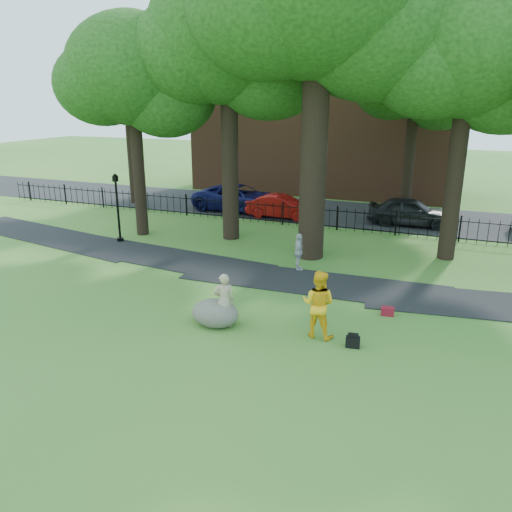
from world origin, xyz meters
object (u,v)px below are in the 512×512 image
at_px(big_tree, 323,1).
at_px(woman, 224,301).
at_px(boulder, 215,311).
at_px(red_sedan, 282,207).
at_px(man, 318,304).
at_px(lamppost, 118,209).

relative_size(big_tree, woman, 8.41).
height_order(boulder, red_sedan, red_sedan).
distance_m(man, red_sedan, 15.00).
xyz_separation_m(woman, red_sedan, (-3.10, 14.24, -0.19)).
bearing_deg(big_tree, woman, -94.63).
height_order(lamppost, red_sedan, lamppost).
distance_m(woman, boulder, 0.53).
bearing_deg(man, red_sedan, -62.69).
bearing_deg(boulder, red_sedan, 101.06).
xyz_separation_m(woman, man, (2.79, 0.45, 0.15)).
bearing_deg(woman, boulder, -35.03).
distance_m(man, lamppost, 13.08).
distance_m(big_tree, red_sedan, 12.05).
distance_m(woman, man, 2.83).
height_order(big_tree, woman, big_tree).
bearing_deg(woman, big_tree, -125.02).
bearing_deg(lamppost, man, -32.49).
relative_size(man, red_sedan, 0.50).
relative_size(big_tree, lamppost, 4.35).
bearing_deg(boulder, lamppost, 141.80).
bearing_deg(woman, man, 158.73).
bearing_deg(boulder, big_tree, 83.03).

